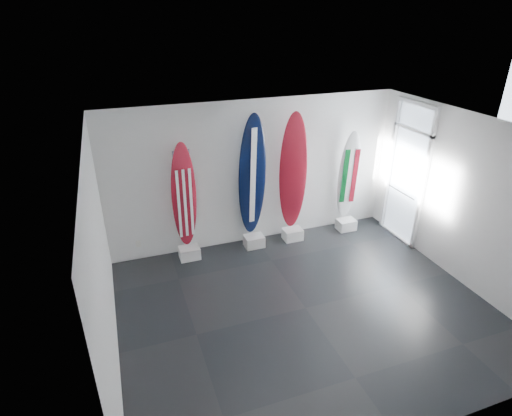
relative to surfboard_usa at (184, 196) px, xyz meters
name	(u,v)px	position (x,y,z in m)	size (l,w,h in m)	color
floor	(305,308)	(1.51, -2.28, -1.32)	(6.00, 6.00, 0.00)	black
ceiling	(317,132)	(1.51, -2.28, 1.68)	(6.00, 6.00, 0.00)	white
wall_back	(255,174)	(1.51, 0.22, 0.18)	(6.00, 6.00, 0.00)	white
wall_front	(423,342)	(1.51, -4.78, 0.18)	(6.00, 6.00, 0.00)	white
wall_left	(102,267)	(-1.49, -2.28, 0.18)	(5.00, 5.00, 0.00)	white
wall_right	(466,201)	(4.51, -2.28, 0.18)	(5.00, 5.00, 0.00)	white
display_block_usa	(190,253)	(0.00, -0.10, -1.20)	(0.40, 0.30, 0.24)	white
surfboard_usa	(184,196)	(0.00, 0.00, 0.00)	(0.49, 0.08, 2.15)	maroon
display_block_navy	(254,241)	(1.37, -0.10, -1.20)	(0.40, 0.30, 0.24)	white
surfboard_navy	(252,177)	(1.37, 0.00, 0.21)	(0.58, 0.08, 2.58)	black
display_block_swiss	(293,234)	(2.25, -0.10, -1.20)	(0.40, 0.30, 0.24)	white
surfboard_swiss	(293,173)	(2.25, 0.00, 0.19)	(0.57, 0.08, 2.53)	maroon
display_block_italy	(346,224)	(3.57, -0.10, -1.20)	(0.40, 0.30, 0.24)	white
surfboard_italy	(349,176)	(3.57, 0.00, -0.06)	(0.46, 0.08, 2.04)	white
wall_outlet	(138,244)	(-0.94, 0.20, -0.97)	(0.09, 0.02, 0.13)	silver
glass_door	(406,175)	(4.48, -0.73, 0.11)	(0.12, 1.16, 2.85)	white
balcony	(449,206)	(5.81, -0.73, -0.82)	(2.80, 2.20, 1.20)	slate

